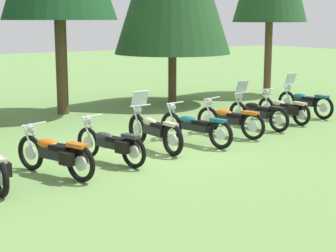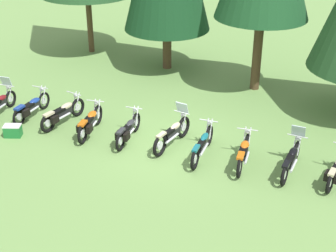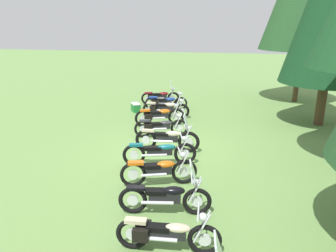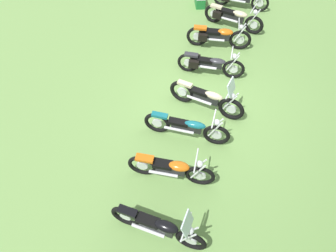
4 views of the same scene
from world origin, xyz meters
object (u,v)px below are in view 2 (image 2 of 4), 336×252
object	(u,v)px
motorcycle_1	(31,107)
motorcycle_2	(62,113)
motorcycle_3	(90,122)
motorcycle_6	(203,144)
motorcycle_7	(244,152)
motorcycle_5	(173,133)
motorcycle_8	(291,159)
picnic_cooler	(13,131)
motorcycle_4	(128,130)

from	to	relation	value
motorcycle_1	motorcycle_2	size ratio (longest dim) A/B	0.95
motorcycle_3	motorcycle_6	bearing A→B (deg)	-98.42
motorcycle_1	motorcycle_7	world-z (taller)	motorcycle_7
motorcycle_7	motorcycle_2	bearing A→B (deg)	82.11
motorcycle_2	motorcycle_6	distance (m)	5.58
motorcycle_1	motorcycle_5	size ratio (longest dim) A/B	0.95
motorcycle_5	motorcycle_8	size ratio (longest dim) A/B	1.04
motorcycle_7	motorcycle_8	bearing A→B (deg)	-89.47
motorcycle_1	motorcycle_2	xyz separation A→B (m)	(1.40, 0.28, 0.01)
motorcycle_3	picnic_cooler	bearing A→B (deg)	107.38
motorcycle_8	picnic_cooler	xyz separation A→B (m)	(-9.03, -3.44, -0.25)
motorcycle_5	motorcycle_3	bearing A→B (deg)	105.41
motorcycle_4	motorcycle_6	world-z (taller)	motorcycle_6
motorcycle_3	motorcycle_8	size ratio (longest dim) A/B	0.95
motorcycle_1	motorcycle_6	xyz separation A→B (m)	(6.89, 1.25, 0.00)
motorcycle_7	motorcycle_5	bearing A→B (deg)	77.55
motorcycle_1	motorcycle_3	xyz separation A→B (m)	(2.77, 0.29, 0.03)
motorcycle_2	motorcycle_7	xyz separation A→B (m)	(6.85, 1.25, 0.01)
motorcycle_1	motorcycle_4	size ratio (longest dim) A/B	1.05
picnic_cooler	motorcycle_4	bearing A→B (deg)	30.21
motorcycle_1	picnic_cooler	xyz separation A→B (m)	(0.63, -1.43, -0.23)
motorcycle_2	picnic_cooler	size ratio (longest dim) A/B	3.27
motorcycle_6	motorcycle_4	bearing A→B (deg)	87.51
motorcycle_1	picnic_cooler	world-z (taller)	motorcycle_1
motorcycle_2	motorcycle_4	world-z (taller)	motorcycle_2
motorcycle_7	picnic_cooler	world-z (taller)	motorcycle_7
motorcycle_1	motorcycle_6	distance (m)	7.00
motorcycle_2	picnic_cooler	bearing A→B (deg)	153.57
motorcycle_3	motorcycle_5	distance (m)	3.07
motorcycle_4	motorcycle_5	world-z (taller)	motorcycle_5
picnic_cooler	motorcycle_1	bearing A→B (deg)	113.77
motorcycle_1	motorcycle_2	bearing A→B (deg)	-90.41
motorcycle_5	motorcycle_7	size ratio (longest dim) A/B	1.10
motorcycle_4	picnic_cooler	world-z (taller)	motorcycle_4
motorcycle_5	motorcycle_6	xyz separation A→B (m)	(1.21, -0.02, -0.04)
motorcycle_7	motorcycle_6	bearing A→B (deg)	83.36
motorcycle_4	motorcycle_8	world-z (taller)	motorcycle_8
motorcycle_2	motorcycle_6	bearing A→B (deg)	-82.15
motorcycle_7	motorcycle_8	size ratio (longest dim) A/B	0.95
motorcycle_2	motorcycle_8	world-z (taller)	motorcycle_8
motorcycle_8	motorcycle_1	bearing A→B (deg)	92.67
motorcycle_4	motorcycle_8	bearing A→B (deg)	-93.22
motorcycle_6	motorcycle_8	distance (m)	2.87
motorcycle_6	motorcycle_2	bearing A→B (deg)	85.02
motorcycle_4	motorcycle_7	xyz separation A→B (m)	(4.03, 0.87, 0.02)
motorcycle_1	motorcycle_5	world-z (taller)	motorcycle_5
motorcycle_1	motorcycle_6	bearing A→B (deg)	-91.37
motorcycle_1	motorcycle_8	distance (m)	9.87
motorcycle_5	motorcycle_6	world-z (taller)	motorcycle_5
motorcycle_5	motorcycle_8	xyz separation A→B (m)	(3.98, 0.74, -0.01)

